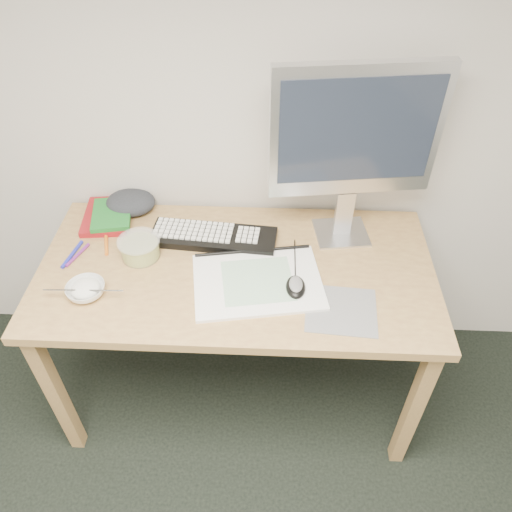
{
  "coord_description": "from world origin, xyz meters",
  "views": [
    {
      "loc": [
        -0.08,
        0.17,
        1.98
      ],
      "look_at": [
        -0.14,
        1.4,
        0.83
      ],
      "focal_mm": 35.0,
      "sensor_mm": 36.0,
      "label": 1
    }
  ],
  "objects_px": {
    "desk": "(237,283)",
    "rice_bowl": "(86,290)",
    "sketchpad": "(258,282)",
    "monitor": "(355,137)",
    "keyboard": "(214,237)"
  },
  "relations": [
    {
      "from": "rice_bowl",
      "to": "desk",
      "type": "bearing_deg",
      "value": 17.55
    },
    {
      "from": "sketchpad",
      "to": "keyboard",
      "type": "distance_m",
      "value": 0.28
    },
    {
      "from": "desk",
      "to": "monitor",
      "type": "distance_m",
      "value": 0.66
    },
    {
      "from": "sketchpad",
      "to": "rice_bowl",
      "type": "distance_m",
      "value": 0.57
    },
    {
      "from": "monitor",
      "to": "rice_bowl",
      "type": "xyz_separation_m",
      "value": [
        -0.87,
        -0.36,
        -0.39
      ]
    },
    {
      "from": "desk",
      "to": "rice_bowl",
      "type": "xyz_separation_m",
      "value": [
        -0.49,
        -0.15,
        0.1
      ]
    },
    {
      "from": "desk",
      "to": "rice_bowl",
      "type": "relative_size",
      "value": 10.88
    },
    {
      "from": "desk",
      "to": "rice_bowl",
      "type": "bearing_deg",
      "value": -162.45
    },
    {
      "from": "keyboard",
      "to": "monitor",
      "type": "height_order",
      "value": "monitor"
    },
    {
      "from": "sketchpad",
      "to": "monitor",
      "type": "height_order",
      "value": "monitor"
    },
    {
      "from": "sketchpad",
      "to": "monitor",
      "type": "bearing_deg",
      "value": 32.59
    },
    {
      "from": "sketchpad",
      "to": "desk",
      "type": "bearing_deg",
      "value": 126.74
    },
    {
      "from": "sketchpad",
      "to": "rice_bowl",
      "type": "bearing_deg",
      "value": 178.28
    },
    {
      "from": "keyboard",
      "to": "monitor",
      "type": "bearing_deg",
      "value": 11.75
    },
    {
      "from": "desk",
      "to": "keyboard",
      "type": "bearing_deg",
      "value": 123.59
    }
  ]
}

